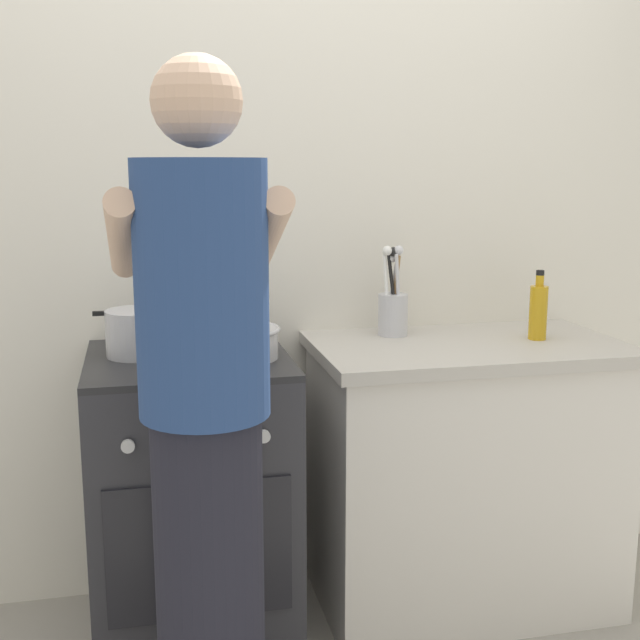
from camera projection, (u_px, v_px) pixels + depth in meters
The scene contains 8 objects.
back_wall at pixel (338, 228), 2.82m from camera, with size 3.20×0.10×2.50m.
countertop at pixel (464, 473), 2.71m from camera, with size 1.00×0.60×0.90m.
stove_range at pixel (192, 498), 2.51m from camera, with size 0.60×0.62×0.90m.
pot at pixel (139, 333), 2.43m from camera, with size 0.26×0.20×0.14m.
mixing_bowl at pixel (236, 341), 2.40m from camera, with size 0.26×0.26×0.09m.
utensil_crock at pixel (393, 305), 2.72m from camera, with size 0.10×0.10×0.30m.
oil_bottle at pixel (538, 311), 2.65m from camera, with size 0.06×0.06×0.23m.
person at pixel (206, 430), 1.88m from camera, with size 0.41×0.50×1.70m.
Camera 1 is at (-0.48, -2.25, 1.47)m, focal length 45.55 mm.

